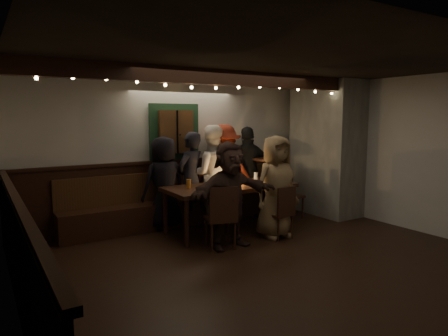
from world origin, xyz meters
TOP-DOWN VIEW (x-y plane):
  - room at (1.07, 1.42)m, footprint 6.02×5.01m
  - dining_table at (0.32, 1.40)m, footprint 2.19×0.94m
  - chair_near_left at (-0.29, 0.66)m, footprint 0.52×0.52m
  - chair_near_right at (0.77, 0.59)m, footprint 0.42×0.42m
  - chair_end at (1.67, 1.50)m, footprint 0.46×0.46m
  - high_top at (1.54, 1.84)m, footprint 0.72×0.72m
  - person_a at (-0.56, 2.11)m, footprint 0.83×0.59m
  - person_b at (-0.07, 2.06)m, footprint 0.71×0.60m
  - person_c at (0.35, 2.07)m, footprint 1.05×0.94m
  - person_d at (0.65, 2.15)m, footprint 1.31×1.03m
  - person_e at (1.23, 2.16)m, footprint 1.09×0.70m
  - person_f at (-0.14, 0.69)m, footprint 1.48×0.54m
  - person_g at (0.75, 0.73)m, footprint 0.81×0.54m

SIDE VIEW (x-z plane):
  - chair_near_right at x=0.77m, z-range 0.05..0.90m
  - chair_end at x=1.67m, z-range 0.06..0.97m
  - chair_near_left at x=-0.29m, z-range 0.06..0.99m
  - dining_table at x=0.32m, z-range 0.24..1.19m
  - high_top at x=1.54m, z-range 0.15..1.29m
  - person_f at x=-0.14m, z-range 0.00..1.58m
  - person_a at x=-0.56m, z-range 0.00..1.59m
  - person_g at x=0.75m, z-range 0.00..1.63m
  - person_b at x=-0.07m, z-range 0.00..1.66m
  - person_e at x=1.23m, z-range 0.00..1.73m
  - person_c at x=0.35m, z-range 0.00..1.77m
  - person_d at x=0.65m, z-range 0.00..1.78m
  - room at x=1.07m, z-range -0.24..2.38m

